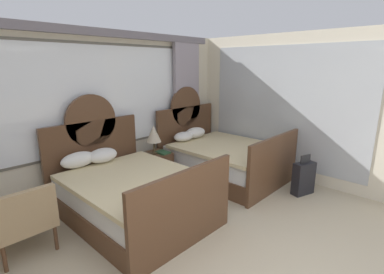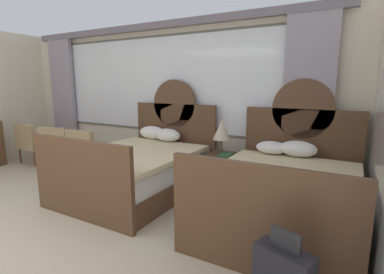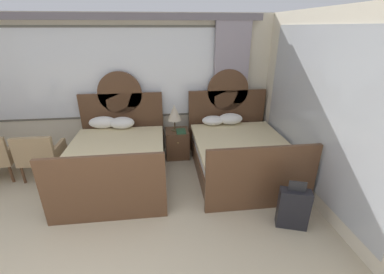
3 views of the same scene
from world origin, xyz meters
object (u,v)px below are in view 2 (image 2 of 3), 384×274
object	(u,v)px
bed_near_mirror	(284,193)
nightstand_between_beds	(223,171)
bed_near_window	(140,167)
armchair_by_window_right	(35,142)
table_lamp_on_nightstand	(222,130)
book_on_nightstand	(226,155)
armchair_by_window_left	(89,150)
armchair_by_window_centre	(61,146)

from	to	relation	value
bed_near_mirror	nightstand_between_beds	size ratio (longest dim) A/B	3.79
bed_near_window	armchair_by_window_right	size ratio (longest dim) A/B	2.56
table_lamp_on_nightstand	book_on_nightstand	xyz separation A→B (m)	(0.12, -0.10, -0.35)
bed_near_window	book_on_nightstand	bearing A→B (deg)	28.39
armchair_by_window_right	armchair_by_window_left	bearing A→B (deg)	-0.00
bed_near_window	armchair_by_window_left	distance (m)	1.34
nightstand_between_beds	book_on_nightstand	distance (m)	0.32
bed_near_mirror	nightstand_between_beds	xyz separation A→B (m)	(-1.06, 0.71, -0.09)
nightstand_between_beds	table_lamp_on_nightstand	world-z (taller)	table_lamp_on_nightstand
bed_near_window	table_lamp_on_nightstand	distance (m)	1.37
nightstand_between_beds	armchair_by_window_right	distance (m)	4.01
table_lamp_on_nightstand	armchair_by_window_left	bearing A→B (deg)	-167.76
armchair_by_window_centre	armchair_by_window_right	size ratio (longest dim) A/B	1.00
armchair_by_window_left	armchair_by_window_right	size ratio (longest dim) A/B	1.00
armchair_by_window_right	armchair_by_window_centre	bearing A→B (deg)	0.10
bed_near_window	bed_near_mirror	distance (m)	2.13
nightstand_between_beds	table_lamp_on_nightstand	size ratio (longest dim) A/B	1.07
nightstand_between_beds	armchair_by_window_right	size ratio (longest dim) A/B	0.67
table_lamp_on_nightstand	armchair_by_window_left	size ratio (longest dim) A/B	0.63
bed_near_window	bed_near_mirror	bearing A→B (deg)	-0.07
nightstand_between_beds	bed_near_mirror	bearing A→B (deg)	-33.87
armchair_by_window_left	armchair_by_window_right	world-z (taller)	same
book_on_nightstand	armchair_by_window_left	bearing A→B (deg)	-170.54
bed_near_window	armchair_by_window_left	bearing A→B (deg)	171.03
bed_near_window	book_on_nightstand	xyz separation A→B (m)	(1.14, 0.62, 0.20)
bed_near_mirror	armchair_by_window_left	size ratio (longest dim) A/B	2.56
book_on_nightstand	armchair_by_window_centre	distance (m)	3.27
book_on_nightstand	armchair_by_window_centre	bearing A→B (deg)	-172.81
book_on_nightstand	bed_near_mirror	bearing A→B (deg)	-32.22
table_lamp_on_nightstand	armchair_by_window_right	bearing A→B (deg)	-172.63
table_lamp_on_nightstand	book_on_nightstand	distance (m)	0.38
table_lamp_on_nightstand	armchair_by_window_centre	distance (m)	3.20
armchair_by_window_centre	nightstand_between_beds	bearing A→B (deg)	8.98
bed_near_mirror	table_lamp_on_nightstand	xyz separation A→B (m)	(-1.10, 0.72, 0.55)
armchair_by_window_left	armchair_by_window_right	distance (m)	1.59
book_on_nightstand	armchair_by_window_left	world-z (taller)	armchair_by_window_left
table_lamp_on_nightstand	book_on_nightstand	size ratio (longest dim) A/B	2.02
bed_near_window	armchair_by_window_centre	world-z (taller)	bed_near_window
nightstand_between_beds	table_lamp_on_nightstand	xyz separation A→B (m)	(-0.04, 0.01, 0.65)
armchair_by_window_left	armchair_by_window_centre	world-z (taller)	same
armchair_by_window_right	book_on_nightstand	bearing A→B (deg)	5.78
armchair_by_window_centre	book_on_nightstand	bearing A→B (deg)	7.19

